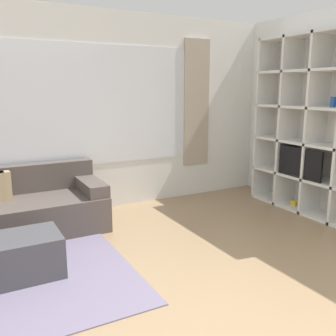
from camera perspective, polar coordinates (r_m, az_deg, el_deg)
The scene contains 4 objects.
wall_back at distance 5.17m, azimuth -12.58°, elevation 8.23°, with size 6.91×0.11×2.70m.
shelving_unit at distance 5.36m, azimuth 21.80°, elevation 5.83°, with size 0.42×1.92×2.38m.
couch_main at distance 4.71m, azimuth -22.50°, elevation -6.07°, with size 2.04×0.87×0.76m.
ottoman at distance 3.70m, azimuth -22.30°, elevation -12.54°, with size 0.80×0.52×0.39m.
Camera 1 is at (-1.43, -1.54, 1.68)m, focal length 40.00 mm.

